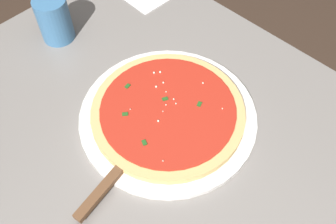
% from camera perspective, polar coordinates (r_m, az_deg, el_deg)
% --- Properties ---
extents(restaurant_table, '(1.06, 0.77, 0.72)m').
position_cam_1_polar(restaurant_table, '(0.90, -0.13, -6.96)').
color(restaurant_table, black).
rests_on(restaurant_table, ground_plane).
extents(serving_plate, '(0.37, 0.37, 0.01)m').
position_cam_1_polar(serving_plate, '(0.79, -0.00, -0.59)').
color(serving_plate, white).
rests_on(serving_plate, restaurant_table).
extents(pizza, '(0.32, 0.32, 0.02)m').
position_cam_1_polar(pizza, '(0.78, -0.00, 0.07)').
color(pizza, '#DBB26B').
rests_on(pizza, serving_plate).
extents(pizza_server, '(0.08, 0.22, 0.01)m').
position_cam_1_polar(pizza_server, '(0.72, -7.99, -9.40)').
color(pizza_server, silver).
rests_on(pizza_server, serving_plate).
extents(cup_tall_drink, '(0.08, 0.08, 0.11)m').
position_cam_1_polar(cup_tall_drink, '(0.96, -16.90, 13.32)').
color(cup_tall_drink, teal).
rests_on(cup_tall_drink, restaurant_table).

